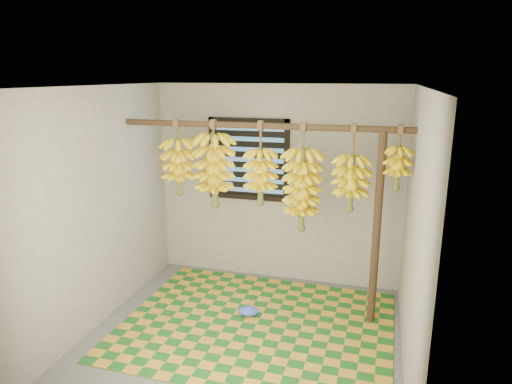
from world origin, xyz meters
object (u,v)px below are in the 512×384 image
(plastic_bag, at_px, (248,311))
(banana_bunch_e, at_px, (351,183))
(banana_bunch_b, at_px, (214,171))
(support_post, at_px, (377,231))
(woven_mat, at_px, (257,325))
(banana_bunch_f, at_px, (397,168))
(banana_bunch_a, at_px, (179,167))
(banana_bunch_c, at_px, (261,176))
(banana_bunch_d, at_px, (302,190))

(plastic_bag, xyz_separation_m, banana_bunch_e, (0.99, 0.24, 1.41))
(plastic_bag, bearing_deg, banana_bunch_b, 151.79)
(support_post, distance_m, woven_mat, 1.55)
(woven_mat, bearing_deg, banana_bunch_f, 17.12)
(woven_mat, xyz_separation_m, plastic_bag, (-0.13, 0.16, 0.05))
(plastic_bag, height_order, banana_bunch_a, banana_bunch_a)
(woven_mat, distance_m, banana_bunch_c, 1.53)
(banana_bunch_a, relative_size, banana_bunch_f, 1.31)
(support_post, height_order, banana_bunch_e, banana_bunch_e)
(plastic_bag, xyz_separation_m, banana_bunch_a, (-0.85, 0.24, 1.48))
(banana_bunch_b, xyz_separation_m, banana_bunch_d, (0.94, -0.00, -0.15))
(woven_mat, relative_size, banana_bunch_f, 4.34)
(banana_bunch_b, distance_m, banana_bunch_e, 1.43)
(support_post, height_order, banana_bunch_f, banana_bunch_f)
(banana_bunch_d, bearing_deg, banana_bunch_c, 180.00)
(banana_bunch_d, bearing_deg, banana_bunch_e, 0.00)
(banana_bunch_b, distance_m, banana_bunch_f, 1.85)
(banana_bunch_f, bearing_deg, woven_mat, -162.88)
(woven_mat, height_order, banana_bunch_c, banana_bunch_c)
(banana_bunch_c, bearing_deg, banana_bunch_e, 0.00)
(banana_bunch_e, height_order, banana_bunch_f, same)
(support_post, xyz_separation_m, plastic_bag, (-1.26, -0.24, -0.94))
(banana_bunch_c, distance_m, banana_bunch_d, 0.45)
(banana_bunch_b, bearing_deg, banana_bunch_e, -0.00)
(woven_mat, height_order, banana_bunch_a, banana_bunch_a)
(support_post, xyz_separation_m, banana_bunch_f, (0.15, 0.00, 0.64))
(support_post, bearing_deg, banana_bunch_d, -180.00)
(woven_mat, relative_size, banana_bunch_e, 3.13)
(woven_mat, xyz_separation_m, banana_bunch_d, (0.37, 0.39, 1.36))
(banana_bunch_b, bearing_deg, banana_bunch_c, -0.00)
(woven_mat, relative_size, banana_bunch_d, 2.43)
(banana_bunch_a, xyz_separation_m, banana_bunch_e, (1.83, 0.00, -0.07))
(plastic_bag, xyz_separation_m, banana_bunch_b, (-0.44, 0.24, 1.46))
(woven_mat, xyz_separation_m, banana_bunch_f, (1.28, 0.39, 1.64))
(banana_bunch_d, bearing_deg, banana_bunch_a, 180.00)
(woven_mat, height_order, banana_bunch_e, banana_bunch_e)
(banana_bunch_b, xyz_separation_m, banana_bunch_f, (1.85, 0.00, 0.13))
(support_post, distance_m, banana_bunch_f, 0.66)
(woven_mat, relative_size, banana_bunch_a, 3.30)
(banana_bunch_d, distance_m, banana_bunch_f, 0.95)
(banana_bunch_a, bearing_deg, plastic_bag, -15.54)
(woven_mat, relative_size, banana_bunch_b, 2.92)
(woven_mat, bearing_deg, banana_bunch_c, 99.66)
(support_post, bearing_deg, plastic_bag, -169.42)
(banana_bunch_e, bearing_deg, banana_bunch_d, -180.00)
(banana_bunch_e, bearing_deg, banana_bunch_b, 180.00)
(woven_mat, distance_m, banana_bunch_e, 1.74)
(banana_bunch_d, bearing_deg, banana_bunch_b, 180.00)
(plastic_bag, bearing_deg, banana_bunch_a, 164.46)
(banana_bunch_a, bearing_deg, banana_bunch_d, -0.00)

